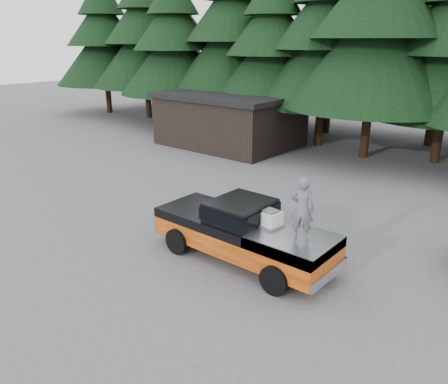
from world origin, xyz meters
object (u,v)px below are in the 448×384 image
Objects in this scene: man_on_bed at (302,208)px; air_compressor at (269,219)px; utility_building at (230,119)px; pickup_truck at (243,240)px.

air_compressor is at bearing -27.74° from man_on_bed.
air_compressor is 0.08× the size of utility_building.
man_on_bed is 0.21× the size of utility_building.
pickup_truck is 9.40× the size of air_compressor.
man_on_bed is 17.13m from utility_building.
pickup_truck is 0.71× the size of utility_building.
utility_building reaches higher than man_on_bed.
utility_building is (-11.11, 11.81, 0.12)m from air_compressor.
utility_building reaches higher than pickup_truck.
utility_building is at bearing 140.37° from air_compressor.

